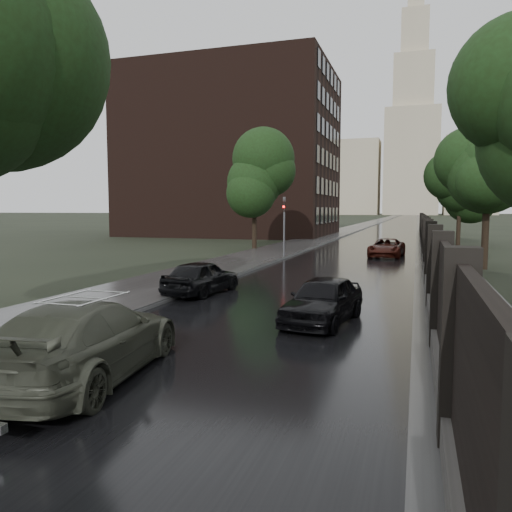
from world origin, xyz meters
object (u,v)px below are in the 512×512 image
(traffic_light, at_px, (284,221))
(car_right_far, at_px, (387,248))
(car_right_near, at_px, (323,300))
(tree_right_c, at_px, (460,189))
(tree_right_b, at_px, (488,175))
(tree_left_far, at_px, (254,183))
(hatchback_left, at_px, (202,277))
(volga_sedan, at_px, (86,340))

(traffic_light, distance_m, car_right_far, 7.10)
(car_right_near, bearing_deg, car_right_far, 96.20)
(tree_right_c, bearing_deg, tree_right_b, -90.00)
(traffic_light, bearing_deg, car_right_far, 20.05)
(tree_left_far, height_order, car_right_near, tree_left_far)
(tree_right_b, distance_m, tree_right_c, 18.00)
(tree_right_c, height_order, hatchback_left, tree_right_c)
(tree_left_far, height_order, tree_right_c, tree_left_far)
(traffic_light, xyz_separation_m, volga_sedan, (2.50, -24.17, -1.65))
(volga_sedan, relative_size, car_right_near, 1.34)
(car_right_far, bearing_deg, traffic_light, -155.64)
(tree_right_b, relative_size, car_right_near, 1.81)
(hatchback_left, relative_size, car_right_far, 0.85)
(tree_right_b, height_order, hatchback_left, tree_right_b)
(car_right_far, bearing_deg, tree_right_b, -40.73)
(tree_right_c, distance_m, traffic_light, 19.26)
(tree_left_far, height_order, tree_right_b, tree_left_far)
(tree_right_c, relative_size, volga_sedan, 1.36)
(tree_left_far, relative_size, tree_right_c, 1.05)
(traffic_light, distance_m, volga_sedan, 24.35)
(tree_right_b, bearing_deg, car_right_near, -111.18)
(volga_sedan, height_order, car_right_near, volga_sedan)
(tree_left_far, distance_m, traffic_light, 6.84)
(tree_left_far, distance_m, hatchback_left, 20.86)
(car_right_near, distance_m, car_right_far, 20.58)
(volga_sedan, xyz_separation_m, car_right_far, (3.96, 26.52, -0.13))
(tree_right_c, relative_size, traffic_light, 1.75)
(traffic_light, relative_size, hatchback_left, 1.05)
(tree_right_b, xyz_separation_m, tree_right_c, (0.00, 18.00, 0.00))
(tree_left_far, bearing_deg, traffic_light, -53.53)
(volga_sedan, relative_size, car_right_far, 1.16)
(tree_right_c, height_order, car_right_near, tree_right_c)
(tree_left_far, distance_m, tree_right_b, 17.45)
(traffic_light, bearing_deg, tree_left_far, 126.47)
(tree_right_c, distance_m, hatchback_left, 32.16)
(tree_left_far, relative_size, car_right_near, 1.91)
(tree_left_far, xyz_separation_m, car_right_far, (10.16, -2.65, -4.62))
(tree_right_b, distance_m, traffic_light, 12.44)
(tree_left_far, height_order, volga_sedan, tree_left_far)
(tree_right_b, distance_m, car_right_far, 8.71)
(car_right_far, bearing_deg, car_right_near, -87.24)
(volga_sedan, bearing_deg, car_right_near, -127.68)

